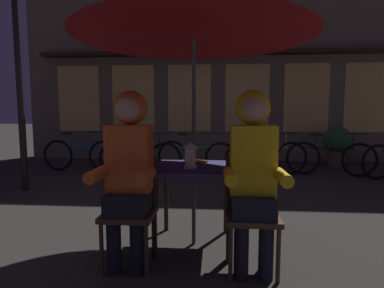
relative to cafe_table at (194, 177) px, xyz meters
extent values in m
plane|color=#2D2B28|center=(0.00, 0.00, -0.64)|extent=(60.00, 60.00, 0.00)
cube|color=navy|center=(0.00, 0.00, 0.08)|extent=(0.72, 0.72, 0.04)
cylinder|color=#2D2319|center=(-0.31, -0.31, -0.29)|extent=(0.04, 0.04, 0.70)
cylinder|color=#2D2319|center=(0.31, -0.31, -0.29)|extent=(0.04, 0.04, 0.70)
cylinder|color=#2D2319|center=(-0.31, 0.31, -0.29)|extent=(0.04, 0.04, 0.70)
cylinder|color=#2D2319|center=(0.31, 0.31, -0.29)|extent=(0.04, 0.04, 0.70)
cylinder|color=#4C4C51|center=(0.00, 0.00, 0.49)|extent=(0.04, 0.04, 2.25)
cone|color=maroon|center=(0.00, 0.00, 1.42)|extent=(2.10, 2.10, 0.38)
cube|color=white|center=(-0.02, -0.10, 0.11)|extent=(0.11, 0.11, 0.02)
cube|color=white|center=(-0.02, -0.10, 0.20)|extent=(0.09, 0.09, 0.16)
pyramid|color=white|center=(-0.02, -0.10, 0.31)|extent=(0.11, 0.11, 0.06)
cube|color=#513823|center=(-0.48, -0.44, -0.21)|extent=(0.40, 0.40, 0.04)
cylinder|color=#513823|center=(-0.31, -0.61, -0.43)|extent=(0.03, 0.03, 0.41)
cylinder|color=#513823|center=(-0.65, -0.61, -0.43)|extent=(0.03, 0.03, 0.41)
cylinder|color=#513823|center=(-0.31, -0.27, -0.43)|extent=(0.03, 0.03, 0.41)
cylinder|color=#513823|center=(-0.65, -0.27, -0.43)|extent=(0.03, 0.03, 0.41)
cube|color=#513823|center=(-0.48, -0.26, 0.02)|extent=(0.40, 0.03, 0.42)
cube|color=#513823|center=(0.48, -0.44, -0.21)|extent=(0.40, 0.40, 0.04)
cylinder|color=#513823|center=(0.65, -0.61, -0.43)|extent=(0.03, 0.03, 0.41)
cylinder|color=#513823|center=(0.31, -0.61, -0.43)|extent=(0.03, 0.03, 0.41)
cylinder|color=#513823|center=(0.65, -0.27, -0.43)|extent=(0.03, 0.03, 0.41)
cylinder|color=#513823|center=(0.31, -0.27, -0.43)|extent=(0.03, 0.03, 0.41)
cube|color=#513823|center=(0.48, -0.26, 0.02)|extent=(0.40, 0.03, 0.42)
cylinder|color=black|center=(-0.39, -0.57, -0.41)|extent=(0.11, 0.11, 0.45)
cylinder|color=black|center=(-0.57, -0.57, -0.41)|extent=(0.11, 0.11, 0.45)
cube|color=black|center=(-0.48, -0.44, -0.11)|extent=(0.32, 0.36, 0.16)
cube|color=#E05B23|center=(-0.48, -0.40, 0.23)|extent=(0.34, 0.22, 0.52)
cylinder|color=#E05B23|center=(-0.30, -0.62, 0.14)|extent=(0.09, 0.30, 0.09)
cylinder|color=#E05B23|center=(-0.66, -0.62, 0.14)|extent=(0.09, 0.30, 0.09)
sphere|color=tan|center=(-0.48, -0.40, 0.62)|extent=(0.21, 0.21, 0.21)
sphere|color=#E05B23|center=(-0.48, -0.35, 0.63)|extent=(0.27, 0.27, 0.27)
cylinder|color=black|center=(0.57, -0.57, -0.41)|extent=(0.11, 0.11, 0.45)
cylinder|color=black|center=(0.39, -0.57, -0.41)|extent=(0.11, 0.11, 0.45)
cube|color=black|center=(0.48, -0.44, -0.11)|extent=(0.32, 0.36, 0.16)
cube|color=yellow|center=(0.48, -0.40, 0.23)|extent=(0.34, 0.22, 0.52)
cylinder|color=yellow|center=(0.66, -0.62, 0.14)|extent=(0.09, 0.30, 0.09)
cylinder|color=yellow|center=(0.30, -0.62, 0.14)|extent=(0.09, 0.30, 0.09)
sphere|color=tan|center=(0.48, -0.40, 0.62)|extent=(0.21, 0.21, 0.21)
sphere|color=yellow|center=(0.48, -0.35, 0.63)|extent=(0.27, 0.27, 0.27)
cube|color=#6B5B4C|center=(0.27, 5.40, 2.46)|extent=(10.00, 0.60, 6.20)
cube|color=#E0B260|center=(-3.40, 5.09, 0.96)|extent=(1.10, 0.02, 1.70)
cube|color=#E0B260|center=(-1.93, 5.09, 0.96)|extent=(1.10, 0.02, 1.70)
cube|color=#E0B260|center=(-0.46, 5.09, 0.96)|extent=(1.10, 0.02, 1.70)
cube|color=#E0B260|center=(1.00, 5.09, 0.96)|extent=(1.10, 0.02, 1.70)
cube|color=#E0B260|center=(2.47, 5.09, 0.96)|extent=(1.10, 0.02, 1.70)
cube|color=#E0B260|center=(3.94, 5.09, 0.96)|extent=(1.10, 0.02, 1.70)
cube|color=#331914|center=(0.27, 4.95, 2.06)|extent=(9.00, 0.36, 0.08)
cylinder|color=black|center=(-2.82, 1.79, 1.16)|extent=(0.10, 0.10, 3.60)
torus|color=black|center=(-2.11, 3.34, -0.31)|extent=(0.66, 0.09, 0.66)
torus|color=black|center=(-3.13, 3.40, -0.31)|extent=(0.66, 0.09, 0.66)
cylinder|color=#1E4C93|center=(-2.62, 3.37, -0.09)|extent=(0.84, 0.08, 0.04)
cylinder|color=#1E4C93|center=(-2.74, 3.38, -0.28)|extent=(0.61, 0.07, 0.44)
cylinder|color=#1E4C93|center=(-2.90, 3.39, 0.03)|extent=(0.02, 0.02, 0.24)
cube|color=black|center=(-2.90, 3.39, 0.16)|extent=(0.20, 0.09, 0.04)
cylinder|color=#1E4C93|center=(-2.23, 3.35, 0.05)|extent=(0.02, 0.02, 0.28)
cylinder|color=black|center=(-2.23, 3.35, 0.19)|extent=(0.44, 0.05, 0.02)
torus|color=black|center=(-0.78, 3.10, -0.31)|extent=(0.66, 0.07, 0.66)
torus|color=black|center=(-1.80, 3.12, -0.31)|extent=(0.66, 0.07, 0.66)
cylinder|color=black|center=(-1.29, 3.11, -0.09)|extent=(0.84, 0.06, 0.04)
cylinder|color=black|center=(-1.41, 3.11, -0.28)|extent=(0.61, 0.05, 0.44)
cylinder|color=black|center=(-1.57, 3.12, 0.03)|extent=(0.02, 0.02, 0.24)
cube|color=black|center=(-1.57, 3.12, 0.16)|extent=(0.20, 0.08, 0.04)
cylinder|color=black|center=(-0.90, 3.10, 0.05)|extent=(0.02, 0.02, 0.28)
cylinder|color=black|center=(-0.90, 3.10, 0.19)|extent=(0.44, 0.03, 0.02)
torus|color=black|center=(0.32, 3.19, -0.31)|extent=(0.65, 0.20, 0.66)
torus|color=black|center=(-0.68, 3.42, -0.31)|extent=(0.65, 0.20, 0.66)
cylinder|color=#236B3D|center=(-0.18, 3.31, -0.09)|extent=(0.82, 0.23, 0.04)
cylinder|color=#236B3D|center=(-0.30, 3.33, -0.28)|extent=(0.60, 0.17, 0.44)
cylinder|color=#236B3D|center=(-0.46, 3.37, 0.03)|extent=(0.02, 0.02, 0.24)
cube|color=black|center=(-0.46, 3.37, 0.16)|extent=(0.21, 0.12, 0.04)
cylinder|color=#236B3D|center=(0.20, 3.22, 0.05)|extent=(0.02, 0.02, 0.28)
cylinder|color=black|center=(0.20, 3.22, 0.19)|extent=(0.43, 0.12, 0.02)
torus|color=black|center=(1.72, 3.37, -0.31)|extent=(0.66, 0.16, 0.66)
torus|color=black|center=(0.71, 3.20, -0.31)|extent=(0.66, 0.16, 0.66)
cylinder|color=#B78419|center=(1.21, 3.28, -0.09)|extent=(0.83, 0.17, 0.04)
cylinder|color=#B78419|center=(1.09, 3.26, -0.28)|extent=(0.60, 0.13, 0.44)
cylinder|color=#B78419|center=(0.93, 3.24, 0.03)|extent=(0.02, 0.02, 0.24)
cube|color=black|center=(0.93, 3.24, 0.16)|extent=(0.21, 0.11, 0.04)
cylinder|color=#B78419|center=(1.60, 3.35, 0.05)|extent=(0.02, 0.02, 0.28)
cylinder|color=black|center=(1.60, 3.35, 0.19)|extent=(0.44, 0.10, 0.02)
torus|color=black|center=(2.96, 3.23, -0.31)|extent=(0.66, 0.15, 0.66)
torus|color=black|center=(1.96, 3.39, -0.31)|extent=(0.66, 0.15, 0.66)
cylinder|color=black|center=(2.46, 3.31, -0.09)|extent=(0.83, 0.17, 0.04)
cylinder|color=black|center=(2.34, 3.33, -0.28)|extent=(0.60, 0.13, 0.44)
cylinder|color=black|center=(2.18, 3.35, 0.03)|extent=(0.02, 0.02, 0.24)
cube|color=black|center=(2.18, 3.35, 0.16)|extent=(0.21, 0.11, 0.04)
cylinder|color=black|center=(2.84, 3.25, 0.05)|extent=(0.02, 0.02, 0.28)
cylinder|color=black|center=(2.84, 3.25, 0.19)|extent=(0.44, 0.09, 0.02)
torus|color=black|center=(3.18, 2.99, -0.31)|extent=(0.65, 0.20, 0.66)
cube|color=olive|center=(0.01, 0.17, 0.11)|extent=(0.23, 0.20, 0.02)
cylinder|color=brown|center=(3.01, 4.46, -0.47)|extent=(0.36, 0.36, 0.34)
sphere|color=#285B2D|center=(3.01, 4.46, -0.02)|extent=(0.60, 0.60, 0.60)
camera|label=1|loc=(0.19, -2.72, 0.59)|focal=28.26mm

